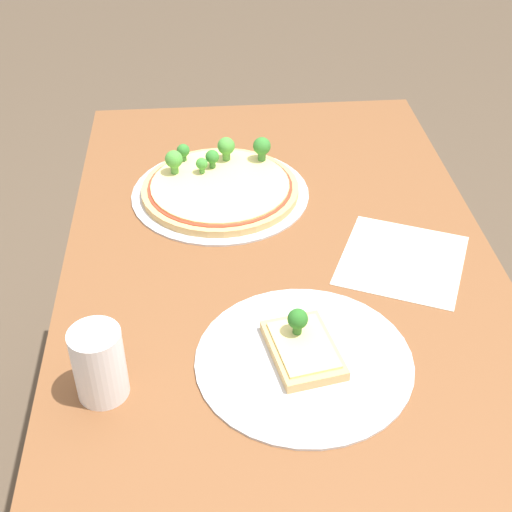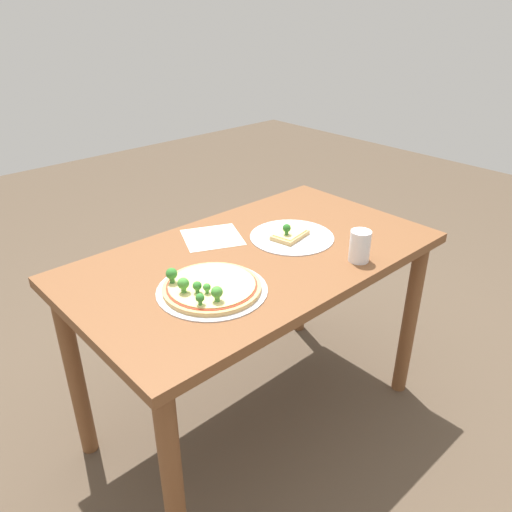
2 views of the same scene
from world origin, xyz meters
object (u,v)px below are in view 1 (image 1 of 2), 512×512
object	(u,v)px
dining_table	(283,326)
pizza_tray_slice	(304,355)
pizza_tray_whole	(220,186)
drinking_cup	(99,364)

from	to	relation	value
dining_table	pizza_tray_slice	world-z (taller)	pizza_tray_slice
dining_table	pizza_tray_slice	distance (m)	0.22
dining_table	pizza_tray_whole	bearing A→B (deg)	19.21
dining_table	drinking_cup	distance (m)	0.39
pizza_tray_whole	pizza_tray_slice	xyz separation A→B (m)	(-0.45, -0.10, -0.01)
dining_table	pizza_tray_whole	distance (m)	0.31
dining_table	drinking_cup	xyz separation A→B (m)	(-0.22, 0.27, 0.16)
pizza_tray_slice	drinking_cup	world-z (taller)	drinking_cup
dining_table	pizza_tray_whole	xyz separation A→B (m)	(0.27, 0.09, 0.12)
drinking_cup	dining_table	bearing A→B (deg)	-50.83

